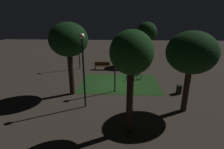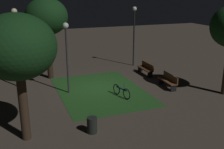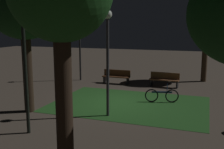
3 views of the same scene
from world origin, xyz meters
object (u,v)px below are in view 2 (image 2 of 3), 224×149
Objects in this scene: bench_lawn_edge at (146,68)px; tree_back_right at (47,18)px; bench_front_right at (169,80)px; lamp_post_near_wall at (67,46)px; tree_right_canopy at (17,48)px; trash_bin at (92,125)px; lamp_post_plaza_east at (17,36)px; bicycle at (121,91)px; lamp_post_plaza_west at (134,27)px.

tree_back_right is at bearing 76.10° from bench_lawn_edge.
bench_front_right is 0.42× the size of lamp_post_near_wall.
trash_bin is at bearing -100.74° from tree_right_canopy.
tree_back_right reaches higher than lamp_post_plaza_east.
tree_back_right is 9.61m from trash_bin.
lamp_post_plaza_west is at bearing -31.02° from bicycle.
bicycle is at bearing 148.98° from lamp_post_plaza_west.
bench_front_right is at bearing -124.92° from tree_back_right.
lamp_post_plaza_west is (1.00, -7.15, -1.05)m from tree_back_right.
bench_lawn_edge is 11.78m from tree_right_canopy.
lamp_post_plaza_west reaches higher than trash_bin.
lamp_post_near_wall is (-4.46, 6.56, -0.34)m from lamp_post_plaza_west.
lamp_post_plaza_west is at bearing -4.76° from bench_lawn_edge.
tree_back_right reaches higher than bicycle.
bench_lawn_edge is 2.44× the size of trash_bin.
tree_right_canopy is 7.34m from bicycle.
lamp_post_plaza_east reaches higher than bicycle.
lamp_post_plaza_west is (9.21, -9.43, -0.65)m from tree_right_canopy.
lamp_post_near_wall reaches higher than bench_front_right.
tree_right_canopy is 3.29× the size of bicycle.
lamp_post_plaza_west is (2.48, -9.23, -0.10)m from lamp_post_plaza_east.
trash_bin is at bearing 121.26° from bench_front_right.
lamp_post_plaza_east is (0.23, 9.01, 2.92)m from bench_lawn_edge.
bench_front_right is 6.94m from lamp_post_near_wall.
lamp_post_plaza_west reaches higher than bench_lawn_edge.
bench_lawn_edge reaches higher than trash_bin.
lamp_post_near_wall is 5.86× the size of trash_bin.
bicycle is at bearing 96.78° from bench_front_right.
tree_back_right is 7.42m from bicycle.
bench_lawn_edge is 0.34× the size of tree_right_canopy.
bench_front_right is 9.28m from tree_back_right.
trash_bin is at bearing -176.81° from tree_back_right.
bench_front_right is 1.01× the size of bench_lawn_edge.
trash_bin is 0.46× the size of bicycle.
lamp_post_plaza_west reaches higher than lamp_post_near_wall.
tree_right_canopy is 5.64m from lamp_post_near_wall.
lamp_post_plaza_west is at bearing -34.37° from trash_bin.
bench_lawn_edge is 3.92m from lamp_post_plaza_west.
lamp_post_plaza_east is at bearing 88.54° from bench_lawn_edge.
tree_right_canopy reaches higher than lamp_post_plaza_east.
bench_front_right is 3.56m from bicycle.
tree_right_canopy is 13.20m from lamp_post_plaza_west.
tree_back_right is at bearing -54.62° from lamp_post_plaza_east.
bench_lawn_edge is 0.42× the size of lamp_post_near_wall.
tree_right_canopy is at bearing 117.58° from bicycle.
tree_right_canopy is 1.22× the size of lamp_post_near_wall.
trash_bin is at bearing -160.46° from lamp_post_plaza_east.
lamp_post_near_wall is at bearing 57.39° from bicycle.
bench_front_right reaches higher than trash_bin.
lamp_post_plaza_west is 7.87m from bicycle.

